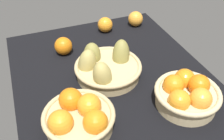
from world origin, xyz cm
name	(u,v)px	position (x,y,z in cm)	size (l,w,h in cm)	color
market_tray	(111,77)	(0.00, 0.00, 1.50)	(84.00, 72.00, 3.00)	black
basket_near_left	(187,94)	(-23.90, -17.01, 7.81)	(21.45, 21.45, 11.32)	#D3BC8C
basket_far_left	(79,117)	(-20.67, 17.96, 7.64)	(21.65, 21.65, 10.92)	tan
basket_center_pears	(106,67)	(-0.01, 2.11, 6.95)	(24.99, 24.99, 13.57)	tan
loose_orange_front_gap	(105,25)	(31.32, -8.96, 6.54)	(7.09, 7.09, 7.09)	orange
loose_orange_back_gap	(135,19)	(31.47, -24.88, 6.63)	(7.27, 7.27, 7.27)	#F49E33
loose_orange_side_gap	(63,46)	(20.01, 13.61, 6.70)	(7.41, 7.41, 7.41)	orange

